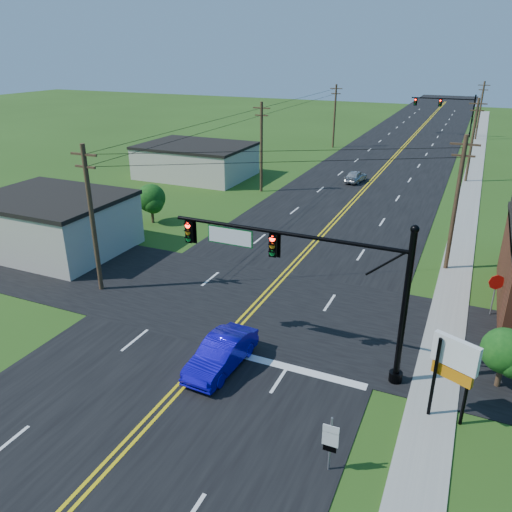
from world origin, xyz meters
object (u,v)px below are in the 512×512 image
at_px(route_sign, 330,441).
at_px(stop_sign, 496,286).
at_px(blue_car, 221,354).
at_px(signal_mast_main, 305,269).
at_px(signal_mast_far, 445,108).

relative_size(route_sign, stop_sign, 0.94).
relative_size(blue_car, route_sign, 1.97).
distance_m(signal_mast_main, signal_mast_far, 72.00).
bearing_deg(route_sign, blue_car, 147.24).
bearing_deg(signal_mast_far, blue_car, -92.52).
xyz_separation_m(signal_mast_far, stop_sign, (8.21, -63.67, -2.75)).
height_order(signal_mast_main, route_sign, signal_mast_main).
xyz_separation_m(blue_car, stop_sign, (11.48, 10.60, 1.04)).
height_order(blue_car, route_sign, route_sign).
distance_m(blue_car, stop_sign, 15.65).
height_order(signal_mast_far, route_sign, signal_mast_far).
xyz_separation_m(signal_mast_main, route_sign, (3.16, -6.18, -3.39)).
bearing_deg(stop_sign, route_sign, -132.37).
bearing_deg(blue_car, signal_mast_main, 38.63).
distance_m(blue_car, route_sign, 7.47).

